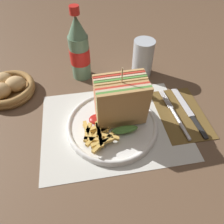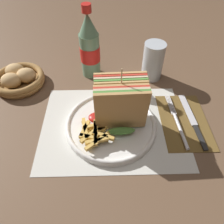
# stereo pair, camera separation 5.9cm
# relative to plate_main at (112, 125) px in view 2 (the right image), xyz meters

# --- Properties ---
(ground_plane) EXTENTS (4.00, 4.00, 0.00)m
(ground_plane) POSITION_rel_plate_main_xyz_m (-0.00, -0.01, -0.01)
(ground_plane) COLOR brown
(placemat) EXTENTS (0.40, 0.30, 0.00)m
(placemat) POSITION_rel_plate_main_xyz_m (0.00, 0.01, -0.01)
(placemat) COLOR silver
(placemat) RESTS_ON ground_plane
(plate_main) EXTENTS (0.25, 0.25, 0.02)m
(plate_main) POSITION_rel_plate_main_xyz_m (0.00, 0.00, 0.00)
(plate_main) COLOR white
(plate_main) RESTS_ON ground_plane
(club_sandwich) EXTENTS (0.13, 0.10, 0.17)m
(club_sandwich) POSITION_rel_plate_main_xyz_m (0.02, 0.01, 0.07)
(club_sandwich) COLOR tan
(club_sandwich) RESTS_ON plate_main
(fries_pile) EXTENTS (0.09, 0.10, 0.02)m
(fries_pile) POSITION_rel_plate_main_xyz_m (-0.05, -0.04, 0.02)
(fries_pile) COLOR gold
(fries_pile) RESTS_ON plate_main
(ketchup_blob) EXTENTS (0.04, 0.04, 0.02)m
(ketchup_blob) POSITION_rel_plate_main_xyz_m (-0.04, 0.01, 0.02)
(ketchup_blob) COLOR maroon
(ketchup_blob) RESTS_ON plate_main
(napkin) EXTENTS (0.13, 0.21, 0.00)m
(napkin) POSITION_rel_plate_main_xyz_m (0.20, 0.02, -0.01)
(napkin) COLOR brown
(napkin) RESTS_ON ground_plane
(fork) EXTENTS (0.03, 0.20, 0.01)m
(fork) POSITION_rel_plate_main_xyz_m (0.18, -0.00, -0.00)
(fork) COLOR silver
(fork) RESTS_ON napkin
(knife) EXTENTS (0.03, 0.20, 0.00)m
(knife) POSITION_rel_plate_main_xyz_m (0.23, 0.01, -0.00)
(knife) COLOR black
(knife) RESTS_ON napkin
(coke_bottle_near) EXTENTS (0.07, 0.07, 0.24)m
(coke_bottle_near) POSITION_rel_plate_main_xyz_m (-0.07, 0.25, 0.09)
(coke_bottle_near) COLOR slate
(coke_bottle_near) RESTS_ON ground_plane
(glass_near) EXTENTS (0.07, 0.07, 0.13)m
(glass_near) POSITION_rel_plate_main_xyz_m (0.14, 0.22, 0.04)
(glass_near) COLOR silver
(glass_near) RESTS_ON ground_plane
(bread_basket) EXTENTS (0.17, 0.17, 0.06)m
(bread_basket) POSITION_rel_plate_main_xyz_m (-0.30, 0.19, 0.01)
(bread_basket) COLOR olive
(bread_basket) RESTS_ON ground_plane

